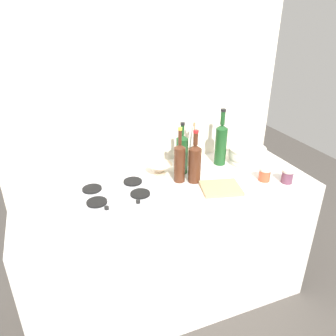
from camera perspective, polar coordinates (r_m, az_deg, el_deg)
ground_plane at (r=2.56m, az=-0.00°, el=-20.95°), size 6.00×6.00×0.00m
counter_block at (r=2.25m, az=-0.00°, el=-13.14°), size 1.80×0.70×0.90m
backsplash_panel at (r=2.21m, az=-3.61°, el=7.67°), size 1.90×0.06×2.35m
stovetop_hob at (r=1.91m, az=-9.05°, el=-4.41°), size 0.49×0.34×0.04m
plate_stack at (r=2.34m, az=13.62°, el=2.25°), size 0.26×0.26×0.11m
wine_bottle_leftmost at (r=1.99m, az=4.69°, el=1.00°), size 0.08×0.08×0.34m
wine_bottle_mid_left at (r=2.10m, az=2.46°, el=2.61°), size 0.08×0.08×0.34m
wine_bottle_mid_right at (r=1.99m, az=2.03°, el=1.07°), size 0.07×0.07×0.35m
wine_bottle_rightmost at (r=2.24m, az=9.21°, el=4.29°), size 0.08×0.08×0.39m
mixing_bowl at (r=2.11m, az=-1.44°, el=-0.11°), size 0.17×0.17×0.07m
butter_dish at (r=1.81m, az=1.19°, el=-5.27°), size 0.15×0.11×0.06m
utensil_crock at (r=2.23m, az=4.25°, el=2.38°), size 0.08×0.08×0.31m
condiment_jar_front at (r=2.12m, az=16.50°, el=-1.07°), size 0.07×0.07×0.08m
condiment_jar_rear at (r=2.14m, az=20.07°, el=-1.34°), size 0.07×0.07×0.09m
cutting_board at (r=1.97m, az=9.18°, el=-3.47°), size 0.27×0.24×0.02m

